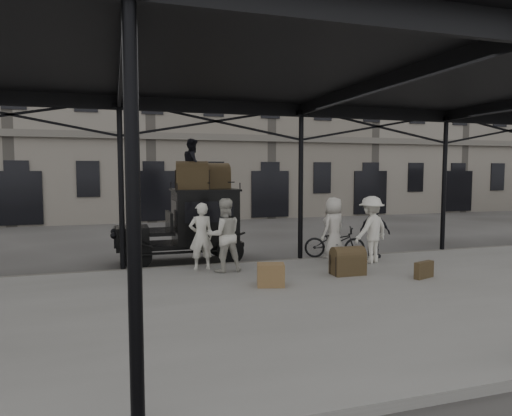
% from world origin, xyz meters
% --- Properties ---
extents(ground, '(120.00, 120.00, 0.00)m').
position_xyz_m(ground, '(0.00, 0.00, 0.00)').
color(ground, '#383533').
rests_on(ground, ground).
extents(platform, '(28.00, 8.00, 0.15)m').
position_xyz_m(platform, '(0.00, -2.00, 0.07)').
color(platform, slate).
rests_on(platform, ground).
extents(canopy, '(22.50, 9.00, 4.74)m').
position_xyz_m(canopy, '(0.00, -1.72, 4.60)').
color(canopy, black).
rests_on(canopy, ground).
extents(building_frontage, '(64.00, 8.00, 14.00)m').
position_xyz_m(building_frontage, '(0.00, 18.00, 7.00)').
color(building_frontage, slate).
rests_on(building_frontage, ground).
extents(taxi, '(3.65, 1.55, 2.18)m').
position_xyz_m(taxi, '(-2.93, 3.13, 1.20)').
color(taxi, black).
rests_on(taxi, ground).
extents(porter_left, '(0.65, 0.44, 1.75)m').
position_xyz_m(porter_left, '(-3.05, 1.36, 1.02)').
color(porter_left, beige).
rests_on(porter_left, platform).
extents(porter_midleft, '(0.94, 0.75, 1.87)m').
position_xyz_m(porter_midleft, '(-2.54, 0.95, 1.09)').
color(porter_midleft, '#BCB8AC').
rests_on(porter_midleft, platform).
extents(porter_centre, '(1.04, 0.92, 1.79)m').
position_xyz_m(porter_centre, '(0.97, 1.80, 1.04)').
color(porter_centre, beige).
rests_on(porter_centre, platform).
extents(porter_official, '(0.85, 0.95, 1.55)m').
position_xyz_m(porter_official, '(2.11, 1.41, 0.92)').
color(porter_official, black).
rests_on(porter_official, platform).
extents(porter_right, '(1.37, 1.08, 1.86)m').
position_xyz_m(porter_right, '(1.65, 0.84, 1.08)').
color(porter_right, silver).
rests_on(porter_right, platform).
extents(bicycle, '(1.87, 1.21, 0.93)m').
position_xyz_m(bicycle, '(1.00, 1.77, 0.61)').
color(bicycle, black).
rests_on(bicycle, platform).
extents(porter_roof, '(0.70, 0.82, 1.46)m').
position_xyz_m(porter_roof, '(-2.96, 3.03, 2.91)').
color(porter_roof, black).
rests_on(porter_roof, taxi).
extents(steamer_trunk_roof_near, '(0.97, 0.66, 0.67)m').
position_xyz_m(steamer_trunk_roof_near, '(-3.01, 2.88, 2.52)').
color(steamer_trunk_roof_near, '#453620').
rests_on(steamer_trunk_roof_near, taxi).
extents(steamer_trunk_roof_far, '(0.94, 0.66, 0.64)m').
position_xyz_m(steamer_trunk_roof_far, '(-2.26, 3.33, 2.50)').
color(steamer_trunk_roof_far, '#453620').
rests_on(steamer_trunk_roof_far, taxi).
extents(steamer_trunk_platform, '(0.81, 0.50, 0.59)m').
position_xyz_m(steamer_trunk_platform, '(0.31, -0.29, 0.44)').
color(steamer_trunk_platform, '#453620').
rests_on(steamer_trunk_platform, platform).
extents(wicker_hamper, '(0.70, 0.60, 0.50)m').
position_xyz_m(wicker_hamper, '(-1.88, -0.78, 0.40)').
color(wicker_hamper, olive).
rests_on(wicker_hamper, platform).
extents(suitcase_upright, '(0.17, 0.60, 0.45)m').
position_xyz_m(suitcase_upright, '(0.71, 0.79, 0.38)').
color(suitcase_upright, '#453620').
rests_on(suitcase_upright, platform).
extents(suitcase_flat, '(0.62, 0.34, 0.40)m').
position_xyz_m(suitcase_flat, '(1.87, -1.17, 0.35)').
color(suitcase_flat, '#453620').
rests_on(suitcase_flat, platform).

